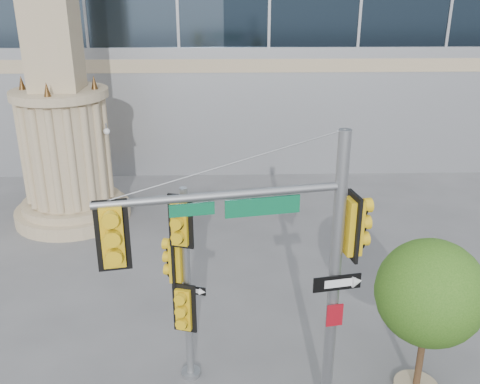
{
  "coord_description": "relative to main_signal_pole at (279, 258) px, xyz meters",
  "views": [
    {
      "loc": [
        0.03,
        -10.53,
        8.76
      ],
      "look_at": [
        0.38,
        2.0,
        3.79
      ],
      "focal_mm": 40.0,
      "sensor_mm": 36.0,
      "label": 1
    }
  ],
  "objects": [
    {
      "name": "ground",
      "position": [
        -1.0,
        1.71,
        -3.93
      ],
      "size": [
        120.0,
        120.0,
        0.0
      ],
      "primitive_type": "plane",
      "color": "#545456",
      "rests_on": "ground"
    },
    {
      "name": "secondary_signal_pole",
      "position": [
        -1.94,
        1.38,
        -1.11
      ],
      "size": [
        0.83,
        0.76,
        4.79
      ],
      "rotation": [
        0.0,
        0.0,
        -0.29
      ],
      "color": "slate",
      "rests_on": "ground"
    },
    {
      "name": "street_tree",
      "position": [
        3.4,
        0.89,
        -1.47
      ],
      "size": [
        2.4,
        2.34,
        3.73
      ],
      "color": "tan",
      "rests_on": "ground"
    },
    {
      "name": "main_signal_pole",
      "position": [
        0.0,
        0.0,
        0.0
      ],
      "size": [
        4.88,
        1.32,
        6.34
      ],
      "rotation": [
        0.0,
        0.0,
        0.18
      ],
      "color": "slate",
      "rests_on": "ground"
    },
    {
      "name": "monument",
      "position": [
        -7.0,
        10.71,
        1.59
      ],
      "size": [
        4.4,
        4.4,
        16.6
      ],
      "color": "tan",
      "rests_on": "ground"
    }
  ]
}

